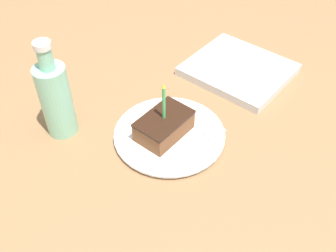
{
  "coord_description": "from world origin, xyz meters",
  "views": [
    {
      "loc": [
        -0.34,
        0.45,
        0.59
      ],
      "look_at": [
        0.03,
        0.0,
        0.04
      ],
      "focal_mm": 42.0,
      "sensor_mm": 36.0,
      "label": 1
    }
  ],
  "objects_px": {
    "fork": "(194,145)",
    "bottle": "(56,98)",
    "plate": "(168,136)",
    "marble_board": "(238,70)",
    "cake_slice": "(164,125)"
  },
  "relations": [
    {
      "from": "cake_slice",
      "to": "fork",
      "type": "bearing_deg",
      "value": -170.35
    },
    {
      "from": "plate",
      "to": "bottle",
      "type": "relative_size",
      "value": 1.07
    },
    {
      "from": "bottle",
      "to": "marble_board",
      "type": "height_order",
      "value": "bottle"
    },
    {
      "from": "bottle",
      "to": "plate",
      "type": "bearing_deg",
      "value": -147.24
    },
    {
      "from": "plate",
      "to": "marble_board",
      "type": "xyz_separation_m",
      "value": [
        0.01,
        -0.29,
        0.0
      ]
    },
    {
      "from": "plate",
      "to": "cake_slice",
      "type": "height_order",
      "value": "cake_slice"
    },
    {
      "from": "plate",
      "to": "cake_slice",
      "type": "bearing_deg",
      "value": 33.2
    },
    {
      "from": "fork",
      "to": "bottle",
      "type": "bearing_deg",
      "value": 27.23
    },
    {
      "from": "fork",
      "to": "bottle",
      "type": "distance_m",
      "value": 0.29
    },
    {
      "from": "plate",
      "to": "fork",
      "type": "xyz_separation_m",
      "value": [
        -0.06,
        -0.01,
        0.01
      ]
    },
    {
      "from": "cake_slice",
      "to": "bottle",
      "type": "bearing_deg",
      "value": 32.74
    },
    {
      "from": "cake_slice",
      "to": "marble_board",
      "type": "height_order",
      "value": "cake_slice"
    },
    {
      "from": "fork",
      "to": "bottle",
      "type": "relative_size",
      "value": 0.86
    },
    {
      "from": "cake_slice",
      "to": "bottle",
      "type": "distance_m",
      "value": 0.22
    },
    {
      "from": "plate",
      "to": "bottle",
      "type": "xyz_separation_m",
      "value": [
        0.19,
        0.12,
        0.08
      ]
    }
  ]
}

